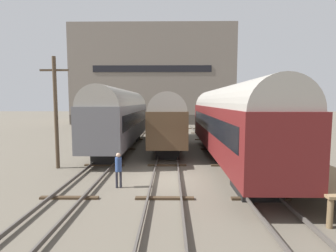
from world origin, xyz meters
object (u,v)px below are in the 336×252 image
object	(u,v)px
bench	(264,138)
person_worker	(118,167)
train_car_maroon	(228,120)
train_car_brown	(168,116)
train_car_grey	(121,115)
utility_pole	(56,111)

from	to	relation	value
bench	person_worker	xyz separation A→B (m)	(-9.43, -6.25, -0.56)
train_car_maroon	train_car_brown	size ratio (longest dim) A/B	1.13
train_car_grey	person_worker	distance (m)	11.17
person_worker	train_car_brown	bearing A→B (deg)	79.73
bench	utility_pole	world-z (taller)	utility_pole
utility_pole	train_car_brown	bearing A→B (deg)	52.17
train_car_grey	person_worker	bearing A→B (deg)	-80.04
train_car_maroon	bench	world-z (taller)	train_car_maroon
train_car_maroon	person_worker	xyz separation A→B (m)	(-6.58, -5.42, -1.98)
train_car_grey	utility_pole	xyz separation A→B (m)	(-2.82, -7.01, 0.65)
person_worker	utility_pole	distance (m)	6.63
train_car_brown	utility_pole	xyz separation A→B (m)	(-7.07, -9.10, 0.88)
train_car_grey	train_car_maroon	world-z (taller)	train_car_grey
train_car_brown	bench	bearing A→B (deg)	-43.23
bench	person_worker	size ratio (longest dim) A/B	0.79
train_car_brown	person_worker	size ratio (longest dim) A/B	9.35
bench	person_worker	bearing A→B (deg)	-146.44
train_car_brown	train_car_grey	bearing A→B (deg)	-153.76
train_car_grey	train_car_brown	bearing A→B (deg)	26.24
train_car_maroon	utility_pole	world-z (taller)	utility_pole
train_car_grey	train_car_maroon	xyz separation A→B (m)	(8.48, -5.41, -0.02)
train_car_grey	train_car_maroon	bearing A→B (deg)	-32.52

